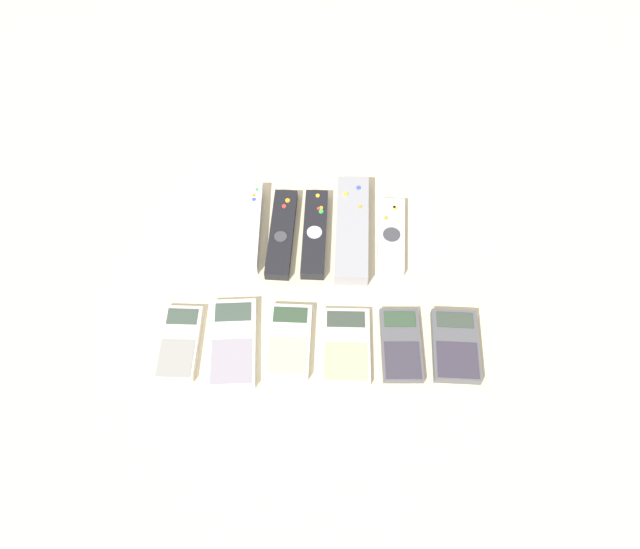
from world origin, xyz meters
TOP-DOWN VIEW (x-y plane):
  - ground_plane at (0.00, 0.00)m, footprint 3.00×3.00m
  - remote_0 at (-0.13, 0.13)m, footprint 0.04×0.18m
  - remote_1 at (-0.07, 0.12)m, footprint 0.05×0.19m
  - remote_2 at (-0.01, 0.12)m, footprint 0.05×0.18m
  - remote_3 at (0.06, 0.13)m, footprint 0.06×0.22m
  - remote_4 at (0.13, 0.12)m, footprint 0.06×0.16m
  - calculator_0 at (-0.22, -0.09)m, footprint 0.06×0.13m
  - calculator_1 at (-0.14, -0.09)m, footprint 0.08×0.16m
  - calculator_2 at (-0.05, -0.09)m, footprint 0.07×0.13m
  - calculator_3 at (0.04, -0.09)m, footprint 0.08×0.13m
  - calculator_4 at (0.13, -0.09)m, footprint 0.07×0.13m
  - calculator_5 at (0.22, -0.09)m, footprint 0.08×0.12m

SIDE VIEW (x-z plane):
  - ground_plane at x=0.00m, z-range 0.00..0.00m
  - calculator_4 at x=0.13m, z-range 0.00..0.01m
  - calculator_3 at x=0.04m, z-range 0.00..0.01m
  - calculator_0 at x=-0.22m, z-range 0.00..0.01m
  - calculator_1 at x=-0.14m, z-range 0.00..0.02m
  - remote_4 at x=0.13m, z-range 0.00..0.02m
  - calculator_2 at x=-0.05m, z-range 0.00..0.02m
  - calculator_5 at x=0.22m, z-range 0.00..0.02m
  - remote_1 at x=-0.07m, z-range 0.00..0.02m
  - remote_2 at x=-0.01m, z-range 0.00..0.02m
  - remote_0 at x=-0.13m, z-range 0.00..0.03m
  - remote_3 at x=0.06m, z-range 0.00..0.03m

